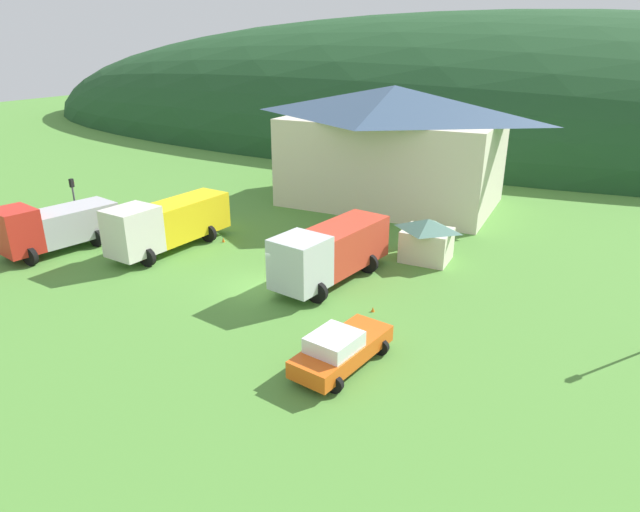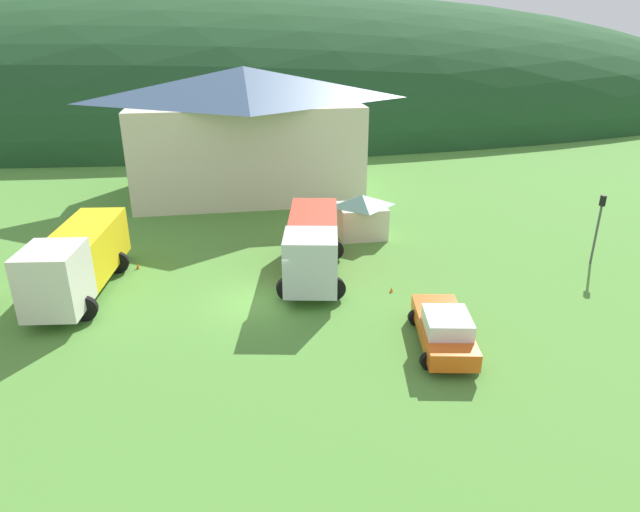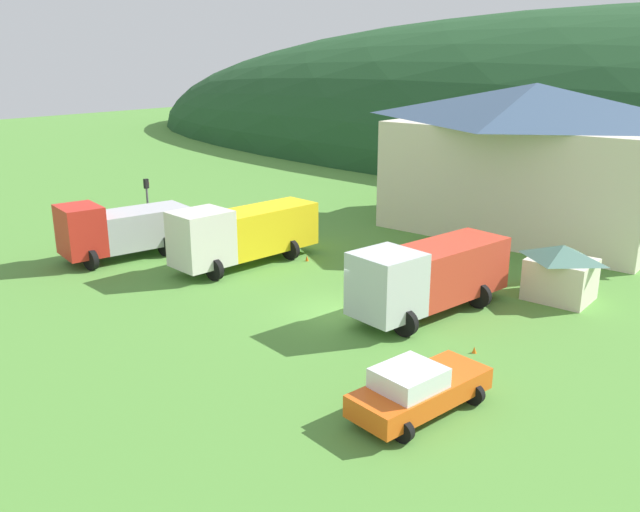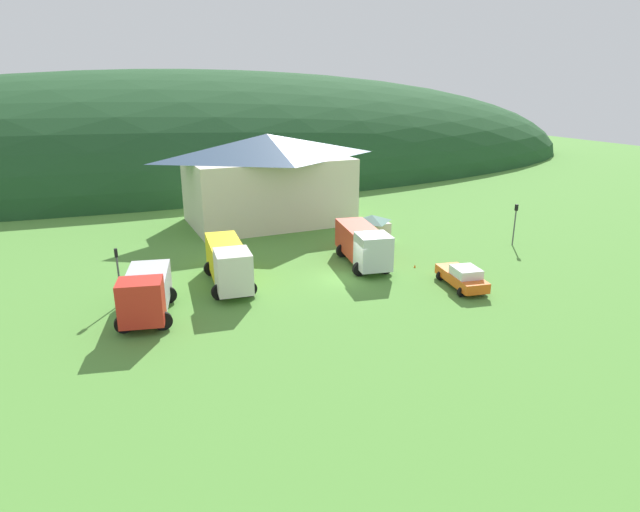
{
  "view_description": "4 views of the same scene",
  "coord_description": "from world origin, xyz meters",
  "px_view_note": "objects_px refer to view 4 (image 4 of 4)",
  "views": [
    {
      "loc": [
        14.42,
        -22.27,
        12.13
      ],
      "look_at": [
        1.85,
        3.02,
        1.02
      ],
      "focal_mm": 30.8,
      "sensor_mm": 36.0,
      "label": 1
    },
    {
      "loc": [
        -1.1,
        -23.01,
        11.78
      ],
      "look_at": [
        2.98,
        1.1,
        1.6
      ],
      "focal_mm": 31.4,
      "sensor_mm": 36.0,
      "label": 2
    },
    {
      "loc": [
        15.89,
        -21.07,
        10.59
      ],
      "look_at": [
        -1.44,
        0.27,
        2.22
      ],
      "focal_mm": 37.05,
      "sensor_mm": 36.0,
      "label": 3
    },
    {
      "loc": [
        -17.02,
        -33.67,
        14.03
      ],
      "look_at": [
        -1.35,
        1.37,
        1.54
      ],
      "focal_mm": 30.22,
      "sensor_mm": 36.0,
      "label": 4
    }
  ],
  "objects_px": {
    "depot_building": "(268,178)",
    "traffic_light_east": "(515,220)",
    "traffic_light_west": "(118,270)",
    "traffic_cone_mid_row": "(248,270)",
    "crane_truck_red": "(146,292)",
    "service_pickup_orange": "(462,277)",
    "tow_truck_silver": "(363,244)",
    "traffic_cone_near_pickup": "(415,267)",
    "play_shed_cream": "(372,228)",
    "flatbed_truck_yellow": "(228,262)"
  },
  "relations": [
    {
      "from": "depot_building",
      "to": "play_shed_cream",
      "type": "xyz_separation_m",
      "value": [
        6.13,
        -10.83,
        -3.35
      ]
    },
    {
      "from": "play_shed_cream",
      "to": "traffic_light_west",
      "type": "relative_size",
      "value": 0.77
    },
    {
      "from": "traffic_light_east",
      "to": "flatbed_truck_yellow",
      "type": "bearing_deg",
      "value": 178.73
    },
    {
      "from": "service_pickup_orange",
      "to": "depot_building",
      "type": "bearing_deg",
      "value": -154.42
    },
    {
      "from": "depot_building",
      "to": "traffic_light_east",
      "type": "xyz_separation_m",
      "value": [
        17.21,
        -16.88,
        -2.35
      ]
    },
    {
      "from": "play_shed_cream",
      "to": "service_pickup_orange",
      "type": "relative_size",
      "value": 0.58
    },
    {
      "from": "service_pickup_orange",
      "to": "traffic_light_east",
      "type": "bearing_deg",
      "value": 132.0
    },
    {
      "from": "traffic_light_west",
      "to": "depot_building",
      "type": "bearing_deg",
      "value": 46.12
    },
    {
      "from": "flatbed_truck_yellow",
      "to": "tow_truck_silver",
      "type": "bearing_deg",
      "value": 97.68
    },
    {
      "from": "crane_truck_red",
      "to": "tow_truck_silver",
      "type": "relative_size",
      "value": 0.88
    },
    {
      "from": "flatbed_truck_yellow",
      "to": "traffic_cone_near_pickup",
      "type": "distance_m",
      "value": 14.68
    },
    {
      "from": "tow_truck_silver",
      "to": "play_shed_cream",
      "type": "bearing_deg",
      "value": 155.28
    },
    {
      "from": "crane_truck_red",
      "to": "tow_truck_silver",
      "type": "height_order",
      "value": "crane_truck_red"
    },
    {
      "from": "depot_building",
      "to": "crane_truck_red",
      "type": "relative_size",
      "value": 2.37
    },
    {
      "from": "crane_truck_red",
      "to": "service_pickup_orange",
      "type": "distance_m",
      "value": 21.45
    },
    {
      "from": "traffic_light_east",
      "to": "traffic_cone_mid_row",
      "type": "bearing_deg",
      "value": 172.19
    },
    {
      "from": "flatbed_truck_yellow",
      "to": "traffic_cone_near_pickup",
      "type": "relative_size",
      "value": 17.5
    },
    {
      "from": "crane_truck_red",
      "to": "traffic_light_west",
      "type": "distance_m",
      "value": 3.24
    },
    {
      "from": "traffic_light_west",
      "to": "traffic_light_east",
      "type": "xyz_separation_m",
      "value": [
        33.23,
        -0.23,
        -0.04
      ]
    },
    {
      "from": "service_pickup_orange",
      "to": "traffic_light_west",
      "type": "xyz_separation_m",
      "value": [
        -22.37,
        6.89,
        1.52
      ]
    },
    {
      "from": "depot_building",
      "to": "play_shed_cream",
      "type": "distance_m",
      "value": 12.89
    },
    {
      "from": "tow_truck_silver",
      "to": "traffic_cone_mid_row",
      "type": "xyz_separation_m",
      "value": [
        -8.8,
        2.52,
        -1.75
      ]
    },
    {
      "from": "tow_truck_silver",
      "to": "flatbed_truck_yellow",
      "type": "bearing_deg",
      "value": -78.53
    },
    {
      "from": "depot_building",
      "to": "service_pickup_orange",
      "type": "xyz_separation_m",
      "value": [
        6.36,
        -23.54,
        -3.83
      ]
    },
    {
      "from": "traffic_light_west",
      "to": "traffic_cone_near_pickup",
      "type": "bearing_deg",
      "value": -4.79
    },
    {
      "from": "traffic_cone_mid_row",
      "to": "traffic_cone_near_pickup",
      "type": "bearing_deg",
      "value": -21.62
    },
    {
      "from": "crane_truck_red",
      "to": "traffic_light_east",
      "type": "distance_m",
      "value": 32.03
    },
    {
      "from": "play_shed_cream",
      "to": "traffic_cone_near_pickup",
      "type": "xyz_separation_m",
      "value": [
        -0.36,
        -7.65,
        -1.31
      ]
    },
    {
      "from": "traffic_light_west",
      "to": "crane_truck_red",
      "type": "bearing_deg",
      "value": -65.31
    },
    {
      "from": "flatbed_truck_yellow",
      "to": "traffic_cone_near_pickup",
      "type": "xyz_separation_m",
      "value": [
        14.4,
        -2.17,
        -1.79
      ]
    },
    {
      "from": "traffic_light_west",
      "to": "traffic_cone_near_pickup",
      "type": "distance_m",
      "value": 21.99
    },
    {
      "from": "tow_truck_silver",
      "to": "service_pickup_orange",
      "type": "xyz_separation_m",
      "value": [
        4.01,
        -7.39,
        -0.93
      ]
    },
    {
      "from": "service_pickup_orange",
      "to": "traffic_cone_mid_row",
      "type": "relative_size",
      "value": 7.93
    },
    {
      "from": "tow_truck_silver",
      "to": "traffic_cone_near_pickup",
      "type": "xyz_separation_m",
      "value": [
        3.42,
        -2.32,
        -1.75
      ]
    },
    {
      "from": "service_pickup_orange",
      "to": "crane_truck_red",
      "type": "bearing_deg",
      "value": -90.34
    },
    {
      "from": "depot_building",
      "to": "traffic_light_west",
      "type": "xyz_separation_m",
      "value": [
        -16.01,
        -16.65,
        -2.31
      ]
    },
    {
      "from": "traffic_cone_mid_row",
      "to": "crane_truck_red",
      "type": "bearing_deg",
      "value": -144.44
    },
    {
      "from": "play_shed_cream",
      "to": "traffic_cone_mid_row",
      "type": "height_order",
      "value": "play_shed_cream"
    },
    {
      "from": "play_shed_cream",
      "to": "flatbed_truck_yellow",
      "type": "relative_size",
      "value": 0.35
    },
    {
      "from": "service_pickup_orange",
      "to": "play_shed_cream",
      "type": "bearing_deg",
      "value": -168.49
    },
    {
      "from": "depot_building",
      "to": "tow_truck_silver",
      "type": "distance_m",
      "value": 16.58
    },
    {
      "from": "traffic_cone_mid_row",
      "to": "depot_building",
      "type": "bearing_deg",
      "value": 64.66
    },
    {
      "from": "crane_truck_red",
      "to": "flatbed_truck_yellow",
      "type": "xyz_separation_m",
      "value": [
        6.06,
        3.22,
        0.14
      ]
    },
    {
      "from": "depot_building",
      "to": "crane_truck_red",
      "type": "bearing_deg",
      "value": -126.97
    },
    {
      "from": "crane_truck_red",
      "to": "service_pickup_orange",
      "type": "xyz_separation_m",
      "value": [
        21.05,
        -4.02,
        -0.82
      ]
    },
    {
      "from": "crane_truck_red",
      "to": "tow_truck_silver",
      "type": "xyz_separation_m",
      "value": [
        17.04,
        3.37,
        0.11
      ]
    },
    {
      "from": "play_shed_cream",
      "to": "tow_truck_silver",
      "type": "height_order",
      "value": "tow_truck_silver"
    },
    {
      "from": "tow_truck_silver",
      "to": "traffic_light_east",
      "type": "height_order",
      "value": "traffic_light_east"
    },
    {
      "from": "service_pickup_orange",
      "to": "traffic_cone_mid_row",
      "type": "distance_m",
      "value": 16.22
    },
    {
      "from": "tow_truck_silver",
      "to": "traffic_cone_mid_row",
      "type": "bearing_deg",
      "value": -95.31
    }
  ]
}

